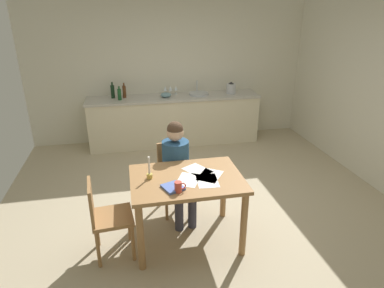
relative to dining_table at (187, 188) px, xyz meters
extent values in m
cube|color=tan|center=(0.31, 0.65, -0.67)|extent=(5.20, 5.20, 0.04)
cube|color=beige|center=(0.31, 3.25, 0.65)|extent=(5.20, 0.12, 2.60)
cube|color=beige|center=(0.31, 2.89, -0.22)|extent=(3.09, 0.60, 0.86)
cube|color=#B7B2A8|center=(0.31, 2.89, 0.23)|extent=(3.13, 0.64, 0.04)
cube|color=#9E7042|center=(0.00, 0.00, 0.11)|extent=(1.16, 0.83, 0.04)
cylinder|color=#9E7042|center=(-0.52, -0.36, -0.28)|extent=(0.07, 0.07, 0.74)
cylinder|color=#9E7042|center=(0.52, -0.36, -0.28)|extent=(0.07, 0.07, 0.74)
cylinder|color=#9E7042|center=(-0.52, 0.36, -0.28)|extent=(0.07, 0.07, 0.74)
cylinder|color=#9E7042|center=(0.52, 0.36, -0.28)|extent=(0.07, 0.07, 0.74)
cube|color=#9E7042|center=(-0.02, 0.60, -0.19)|extent=(0.45, 0.45, 0.04)
cube|color=#9E7042|center=(-0.05, 0.78, 0.02)|extent=(0.36, 0.08, 0.40)
cylinder|color=#9E7042|center=(-0.17, 0.41, -0.43)|extent=(0.04, 0.04, 0.45)
cylinder|color=#9E7042|center=(0.17, 0.45, -0.43)|extent=(0.04, 0.04, 0.45)
cylinder|color=#9E7042|center=(-0.21, 0.74, -0.43)|extent=(0.04, 0.04, 0.45)
cylinder|color=#9E7042|center=(0.12, 0.79, -0.43)|extent=(0.04, 0.04, 0.45)
cylinder|color=navy|center=(-0.02, 0.58, 0.05)|extent=(0.36, 0.36, 0.50)
sphere|color=#D8AD8C|center=(-0.02, 0.58, 0.41)|extent=(0.20, 0.20, 0.20)
sphere|color=#473323|center=(-0.02, 0.58, 0.45)|extent=(0.19, 0.19, 0.19)
cylinder|color=#383847|center=(-0.08, 0.38, -0.20)|extent=(0.18, 0.39, 0.13)
cylinder|color=#383847|center=(-0.06, 0.19, -0.43)|extent=(0.10, 0.10, 0.45)
cylinder|color=#383847|center=(0.08, 0.40, -0.20)|extent=(0.18, 0.39, 0.13)
cylinder|color=#383847|center=(0.10, 0.21, -0.43)|extent=(0.10, 0.10, 0.45)
cube|color=#9E7042|center=(-0.78, -0.07, -0.21)|extent=(0.43, 0.43, 0.04)
cube|color=#9E7042|center=(-0.96, -0.08, 0.00)|extent=(0.06, 0.36, 0.40)
cylinder|color=#9E7042|center=(-0.59, -0.22, -0.44)|extent=(0.04, 0.04, 0.43)
cylinder|color=#9E7042|center=(-0.62, 0.12, -0.44)|extent=(0.04, 0.04, 0.43)
cylinder|color=#9E7042|center=(-0.93, -0.25, -0.44)|extent=(0.04, 0.04, 0.43)
cylinder|color=#9E7042|center=(-0.96, 0.09, -0.44)|extent=(0.04, 0.04, 0.43)
cylinder|color=#D84C3F|center=(-0.13, -0.27, 0.18)|extent=(0.07, 0.07, 0.11)
torus|color=#D84C3F|center=(-0.09, -0.27, 0.18)|extent=(0.07, 0.01, 0.07)
cylinder|color=gold|center=(-0.38, 0.06, 0.15)|extent=(0.06, 0.06, 0.05)
cylinder|color=white|center=(-0.38, 0.06, 0.27)|extent=(0.02, 0.02, 0.19)
cube|color=#526AB6|center=(-0.17, -0.19, 0.14)|extent=(0.24, 0.25, 0.02)
cube|color=white|center=(0.25, -0.01, 0.13)|extent=(0.34, 0.36, 0.00)
cube|color=white|center=(0.19, -0.11, 0.13)|extent=(0.23, 0.31, 0.00)
cube|color=white|center=(0.15, 0.14, 0.13)|extent=(0.33, 0.36, 0.00)
cube|color=white|center=(0.01, -0.06, 0.13)|extent=(0.32, 0.36, 0.00)
cylinder|color=#B2B7BC|center=(0.78, 2.89, 0.27)|extent=(0.36, 0.36, 0.04)
cylinder|color=silver|center=(0.78, 3.05, 0.37)|extent=(0.02, 0.02, 0.24)
cylinder|color=black|center=(-0.77, 2.98, 0.36)|extent=(0.07, 0.07, 0.23)
cylinder|color=black|center=(-0.77, 2.98, 0.51)|extent=(0.03, 0.03, 0.06)
cylinder|color=#194C23|center=(-0.65, 2.81, 0.35)|extent=(0.06, 0.06, 0.19)
cylinder|color=#194C23|center=(-0.65, 2.81, 0.47)|extent=(0.03, 0.03, 0.05)
cylinder|color=#593319|center=(-0.57, 2.96, 0.36)|extent=(0.06, 0.06, 0.21)
cylinder|color=#593319|center=(-0.57, 2.96, 0.49)|extent=(0.03, 0.03, 0.05)
ellipsoid|color=#668C99|center=(0.16, 2.85, 0.29)|extent=(0.19, 0.19, 0.09)
cylinder|color=#B7BABF|center=(1.39, 2.89, 0.34)|extent=(0.18, 0.18, 0.18)
cone|color=#262628|center=(1.39, 2.89, 0.45)|extent=(0.11, 0.11, 0.04)
cylinder|color=silver|center=(0.37, 3.04, 0.25)|extent=(0.06, 0.06, 0.00)
cylinder|color=silver|center=(0.37, 3.04, 0.29)|extent=(0.01, 0.01, 0.07)
cone|color=silver|center=(0.37, 3.04, 0.36)|extent=(0.07, 0.07, 0.08)
cylinder|color=silver|center=(0.27, 3.04, 0.25)|extent=(0.06, 0.06, 0.00)
cylinder|color=silver|center=(0.27, 3.04, 0.29)|extent=(0.01, 0.01, 0.07)
cone|color=silver|center=(0.27, 3.04, 0.36)|extent=(0.07, 0.07, 0.08)
cylinder|color=silver|center=(0.18, 3.04, 0.25)|extent=(0.06, 0.06, 0.00)
cylinder|color=silver|center=(0.18, 3.04, 0.29)|extent=(0.01, 0.01, 0.07)
cone|color=silver|center=(0.18, 3.04, 0.36)|extent=(0.07, 0.07, 0.08)
camera|label=1|loc=(-0.56, -3.00, 1.76)|focal=31.19mm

